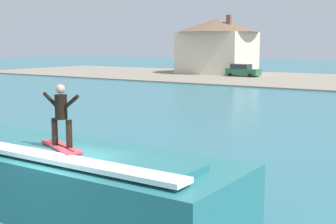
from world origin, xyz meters
The scene contains 5 objects.
wave_crest centered at (-1.15, 1.30, 0.86)m, with size 10.64×3.47×1.83m.
surfboard centered at (-0.67, 0.91, 1.86)m, with size 1.93×1.11×0.06m.
surfer centered at (-0.59, 0.88, 2.80)m, with size 1.28×0.32×1.63m.
car_near_shore centered at (-18.72, 51.34, 0.95)m, with size 4.52×2.32×1.86m.
house_with_chimney centered at (-25.01, 55.74, 4.69)m, with size 12.38×12.38×8.75m.
Camera 1 is at (8.38, -7.52, 4.54)m, focal length 49.88 mm.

